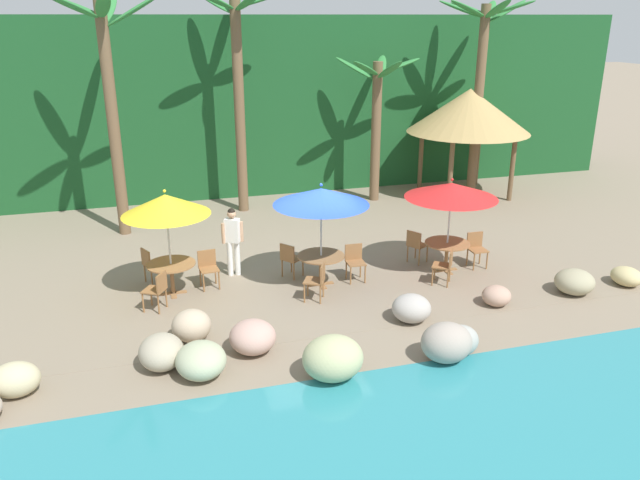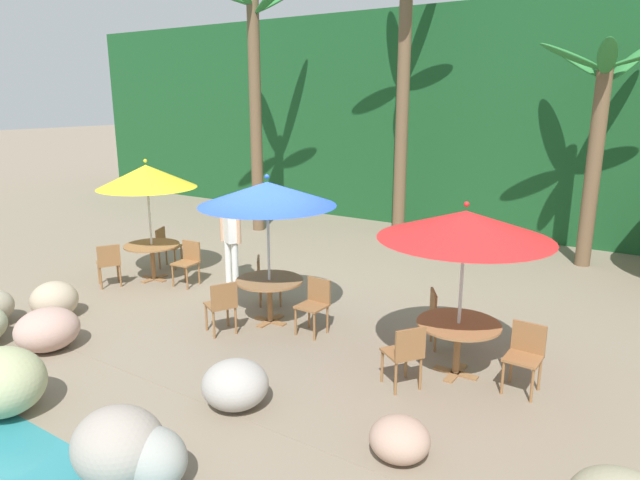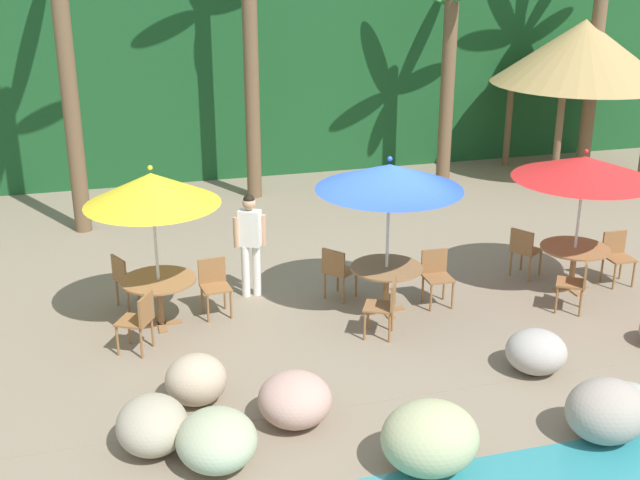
% 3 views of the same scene
% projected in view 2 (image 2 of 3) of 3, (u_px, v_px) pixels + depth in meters
% --- Properties ---
extents(ground_plane, '(120.00, 120.00, 0.00)m').
position_uv_depth(ground_plane, '(264.00, 316.00, 9.55)').
color(ground_plane, gray).
extents(terrace_deck, '(18.00, 5.20, 0.01)m').
position_uv_depth(terrace_deck, '(264.00, 316.00, 9.55)').
color(terrace_deck, gray).
rests_on(terrace_deck, ground).
extents(foliage_backdrop, '(28.00, 2.40, 6.00)m').
position_uv_depth(foliage_backdrop, '(459.00, 119.00, 16.09)').
color(foliage_backdrop, '#194C23').
rests_on(foliage_backdrop, ground).
extents(rock_seawall, '(14.24, 2.91, 0.79)m').
position_uv_depth(rock_seawall, '(95.00, 369.00, 7.03)').
color(rock_seawall, '#AAA49C').
rests_on(rock_seawall, ground).
extents(umbrella_yellow, '(1.93, 1.93, 2.46)m').
position_uv_depth(umbrella_yellow, '(146.00, 177.00, 10.95)').
color(umbrella_yellow, silver).
rests_on(umbrella_yellow, ground).
extents(dining_table_yellow, '(1.10, 1.10, 0.74)m').
position_uv_depth(dining_table_yellow, '(152.00, 251.00, 11.32)').
color(dining_table_yellow, olive).
rests_on(dining_table_yellow, ground).
extents(chair_yellow_seaward, '(0.46, 0.47, 0.87)m').
position_uv_depth(chair_yellow_seaward, '(188.00, 260.00, 11.04)').
color(chair_yellow_seaward, olive).
rests_on(chair_yellow_seaward, ground).
extents(chair_yellow_inland, '(0.56, 0.56, 0.87)m').
position_uv_depth(chair_yellow_inland, '(166.00, 245.00, 12.17)').
color(chair_yellow_inland, olive).
rests_on(chair_yellow_inland, ground).
extents(chair_yellow_left, '(0.58, 0.58, 0.87)m').
position_uv_depth(chair_yellow_left, '(109.00, 262.00, 10.89)').
color(chair_yellow_left, olive).
rests_on(chair_yellow_left, ground).
extents(umbrella_blue, '(2.18, 2.18, 2.46)m').
position_uv_depth(umbrella_blue, '(267.00, 194.00, 8.77)').
color(umbrella_blue, silver).
rests_on(umbrella_blue, ground).
extents(dining_table_blue, '(1.10, 1.10, 0.74)m').
position_uv_depth(dining_table_blue, '(269.00, 287.00, 9.15)').
color(dining_table_blue, olive).
rests_on(dining_table_blue, ground).
extents(chair_blue_seaward, '(0.43, 0.44, 0.87)m').
position_uv_depth(chair_blue_seaward, '(315.00, 302.00, 8.77)').
color(chair_blue_seaward, olive).
rests_on(chair_blue_seaward, ground).
extents(chair_blue_inland, '(0.60, 0.59, 0.87)m').
position_uv_depth(chair_blue_inland, '(265.00, 277.00, 9.99)').
color(chair_blue_inland, olive).
rests_on(chair_blue_inland, ground).
extents(chair_blue_left, '(0.57, 0.57, 0.87)m').
position_uv_depth(chair_blue_left, '(222.00, 304.00, 8.69)').
color(chair_blue_left, olive).
rests_on(chair_blue_left, ground).
extents(umbrella_red, '(2.22, 2.22, 2.36)m').
position_uv_depth(umbrella_red, '(465.00, 225.00, 7.04)').
color(umbrella_red, silver).
rests_on(umbrella_red, ground).
extents(dining_table_red, '(1.10, 1.10, 0.74)m').
position_uv_depth(dining_table_red, '(458.00, 332.00, 7.40)').
color(dining_table_red, olive).
rests_on(dining_table_red, ground).
extents(chair_red_seaward, '(0.43, 0.44, 0.87)m').
position_uv_depth(chair_red_seaward, '(525.00, 352.00, 7.03)').
color(chair_red_seaward, olive).
rests_on(chair_red_seaward, ground).
extents(chair_red_inland, '(0.58, 0.58, 0.87)m').
position_uv_depth(chair_red_inland, '(440.00, 315.00, 8.25)').
color(chair_red_inland, olive).
rests_on(chair_red_inland, ground).
extents(chair_red_left, '(0.59, 0.59, 0.87)m').
position_uv_depth(chair_red_left, '(405.00, 352.00, 7.04)').
color(chair_red_left, olive).
rests_on(chair_red_left, ground).
extents(palm_tree_nearest, '(3.18, 3.42, 6.60)m').
position_uv_depth(palm_tree_nearest, '(254.00, 71.00, 14.74)').
color(palm_tree_nearest, brown).
rests_on(palm_tree_nearest, ground).
extents(palm_tree_second, '(2.80, 2.86, 6.69)m').
position_uv_depth(palm_tree_second, '(404.00, 70.00, 13.84)').
color(palm_tree_second, brown).
rests_on(palm_tree_second, ground).
extents(palm_tree_third, '(2.77, 2.79, 4.75)m').
position_uv_depth(palm_tree_third, '(599.00, 121.00, 11.68)').
color(palm_tree_third, brown).
rests_on(palm_tree_third, ground).
extents(waiter_in_white, '(0.52, 0.34, 1.70)m').
position_uv_depth(waiter_in_white, '(231.00, 236.00, 10.98)').
color(waiter_in_white, white).
rests_on(waiter_in_white, ground).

